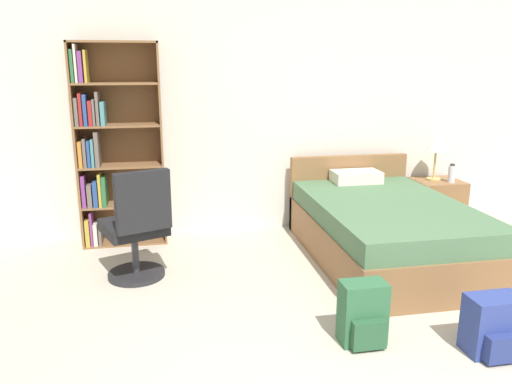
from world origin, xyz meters
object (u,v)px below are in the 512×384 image
bookshelf (109,147)px  table_lamp (437,144)px  bed (383,228)px  office_chair (137,229)px  backpack_green (363,315)px  backpack_blue (494,327)px  water_bottle (452,174)px  nightstand (436,203)px

bookshelf → table_lamp: (3.49, -0.04, -0.07)m
bed → office_chair: office_chair is taller
office_chair → backpack_green: office_chair is taller
bookshelf → backpack_blue: (2.52, -2.52, -0.81)m
water_bottle → backpack_blue: 2.62m
office_chair → water_bottle: 3.44m
office_chair → nightstand: bearing=15.6°
nightstand → water_bottle: water_bottle is taller
water_bottle → office_chair: bearing=-166.6°
backpack_green → nightstand: bearing=50.9°
office_chair → water_bottle: office_chair is taller
bed → backpack_green: bed is taller
bookshelf → nightstand: size_ratio=3.82×
backpack_blue → backpack_green: backpack_green is taller
backpack_green → office_chair: bearing=139.1°
nightstand → table_lamp: size_ratio=0.99×
office_chair → backpack_blue: (2.24, -1.55, -0.28)m
bed → office_chair: bearing=-177.5°
office_chair → backpack_blue: office_chair is taller
office_chair → nightstand: 3.38m
table_lamp → backpack_green: size_ratio=1.24×
nightstand → office_chair: bearing=-164.4°
office_chair → nightstand: (3.25, 0.91, -0.20)m
bookshelf → backpack_blue: bearing=-45.1°
nightstand → water_bottle: 0.39m
table_lamp → backpack_blue: bearing=-111.3°
table_lamp → water_bottle: 0.36m
bookshelf → backpack_green: 2.96m
office_chair → bed: bearing=2.5°
bed → table_lamp: size_ratio=3.94×
backpack_blue → water_bottle: bearing=64.9°
bed → table_lamp: (0.97, 0.84, 0.63)m
water_bottle → backpack_blue: size_ratio=0.54×
bed → water_bottle: size_ratio=10.00×
nightstand → table_lamp: 0.67m
nightstand → table_lamp: bearing=137.1°
water_bottle → backpack_green: (-1.86, -2.07, -0.42)m
bookshelf → water_bottle: (3.61, -0.18, -0.38)m
backpack_blue → backpack_green: 0.81m
bookshelf → bed: bookshelf is taller
bed → backpack_green: size_ratio=4.90×
table_lamp → backpack_green: (-1.74, -2.22, -0.72)m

